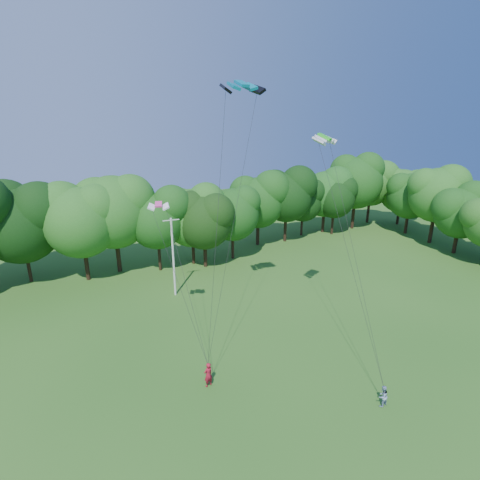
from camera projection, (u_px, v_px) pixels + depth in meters
utility_pole at (173, 257)px, 39.58m from camera, size 1.73×0.28×8.68m
kite_flyer_left at (208, 375)px, 26.88m from camera, size 0.79×0.62×1.93m
kite_flyer_right at (383, 396)px, 25.09m from camera, size 0.80×0.65×1.56m
kite_teal at (242, 84)px, 27.31m from camera, size 3.29×1.64×0.60m
kite_green at (325, 137)px, 28.85m from camera, size 2.69×2.01×0.56m
kite_pink at (158, 204)px, 29.25m from camera, size 1.81×1.32×0.36m
tree_back_center at (204, 214)px, 46.42m from camera, size 7.74×7.74×11.25m
tree_back_east at (326, 188)px, 60.72m from camera, size 8.20×8.20×11.92m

